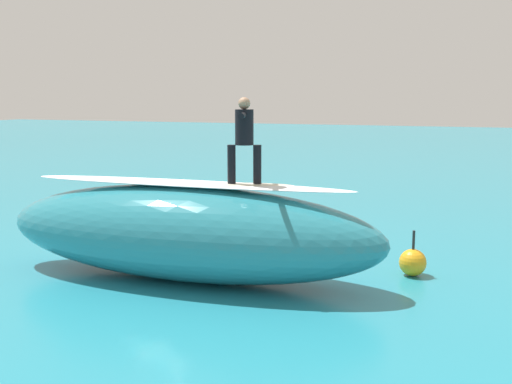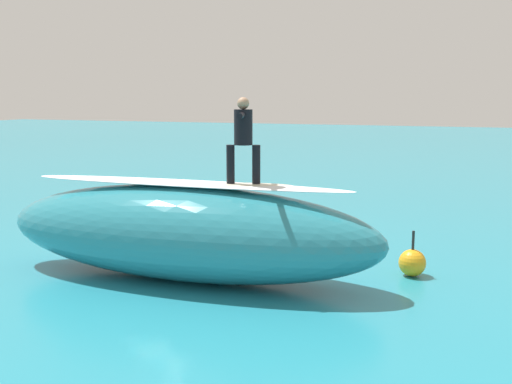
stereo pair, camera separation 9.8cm
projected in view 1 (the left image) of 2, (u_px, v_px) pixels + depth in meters
name	position (u px, v px, depth m)	size (l,w,h in m)	color
ground_plane	(206.00, 246.00, 13.93)	(120.00, 120.00, 0.00)	teal
wave_crest	(186.00, 233.00, 11.34)	(7.49, 2.20, 1.77)	teal
wave_foam_lip	(185.00, 183.00, 11.20)	(6.36, 0.77, 0.08)	white
surfboard_riding	(244.00, 186.00, 10.82)	(1.82, 0.54, 0.09)	#EAE5C6
surfer_riding	(244.00, 134.00, 10.68)	(0.58, 1.39, 1.51)	black
surfboard_paddling	(264.00, 227.00, 15.89)	(2.12, 0.53, 0.07)	#E0563D
surfer_paddling	(264.00, 219.00, 16.00)	(0.77, 1.80, 0.33)	black
buoy_marker	(413.00, 262.00, 11.62)	(0.52, 0.52, 0.88)	orange
foam_patch_near	(53.00, 237.00, 14.55)	(0.55, 0.40, 0.14)	white
foam_patch_mid	(238.00, 219.00, 16.62)	(0.94, 0.87, 0.14)	white
foam_patch_far	(328.00, 231.00, 15.12)	(0.81, 0.57, 0.15)	white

